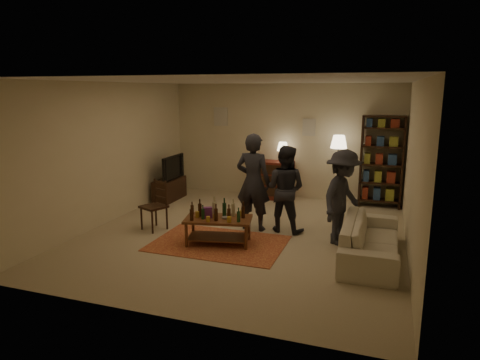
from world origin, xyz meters
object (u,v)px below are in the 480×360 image
at_px(dining_chair, 156,203).
at_px(person_right, 285,189).
at_px(bookshelf, 381,161).
at_px(tv_stand, 169,184).
at_px(coffee_table, 218,221).
at_px(dresser, 272,179).
at_px(sofa, 371,239).
at_px(floor_lamp, 339,147).
at_px(person_by_sofa, 343,198).
at_px(person_left, 253,182).

bearing_deg(dining_chair, person_right, 39.20).
height_order(dining_chair, bookshelf, bookshelf).
distance_m(dining_chair, person_right, 2.39).
bearing_deg(tv_stand, coffee_table, -47.38).
bearing_deg(dresser, sofa, -52.46).
bearing_deg(person_right, dresser, -62.10).
height_order(coffee_table, person_right, person_right).
distance_m(dining_chair, floor_lamp, 4.15).
relative_size(sofa, person_right, 1.31).
bearing_deg(person_by_sofa, sofa, -115.60).
height_order(bookshelf, person_by_sofa, bookshelf).
distance_m(floor_lamp, person_by_sofa, 2.51).
height_order(dining_chair, sofa, dining_chair).
xyz_separation_m(coffee_table, dining_chair, (-1.38, 0.36, 0.09)).
bearing_deg(coffee_table, bookshelf, 53.33).
relative_size(dining_chair, sofa, 0.45).
bearing_deg(bookshelf, tv_stand, -168.20).
xyz_separation_m(coffee_table, dresser, (0.06, 3.29, 0.07)).
bearing_deg(floor_lamp, person_by_sofa, -81.59).
height_order(coffee_table, person_left, person_left).
xyz_separation_m(floor_lamp, person_right, (-0.70, -2.10, -0.54)).
bearing_deg(floor_lamp, person_left, -120.16).
bearing_deg(person_by_sofa, dresser, 56.45).
bearing_deg(bookshelf, sofa, -90.82).
height_order(coffee_table, person_by_sofa, person_by_sofa).
height_order(person_left, person_right, person_left).
bearing_deg(sofa, person_by_sofa, 44.04).
height_order(bookshelf, floor_lamp, bookshelf).
height_order(tv_stand, dresser, dresser).
height_order(bookshelf, sofa, bookshelf).
relative_size(floor_lamp, person_by_sofa, 0.99).
height_order(coffee_table, sofa, coffee_table).
distance_m(tv_stand, person_by_sofa, 4.49).
height_order(tv_stand, sofa, tv_stand).
relative_size(dining_chair, tv_stand, 0.89).
bearing_deg(coffee_table, person_by_sofa, 19.59).
distance_m(dresser, person_right, 2.43).
relative_size(coffee_table, person_by_sofa, 0.76).
relative_size(bookshelf, sofa, 0.97).
bearing_deg(dining_chair, tv_stand, 134.74).
height_order(coffee_table, floor_lamp, floor_lamp).
distance_m(person_left, person_by_sofa, 1.65).
relative_size(tv_stand, person_left, 0.59).
bearing_deg(person_left, coffee_table, 74.73).
relative_size(coffee_table, tv_stand, 1.14).
height_order(floor_lamp, person_left, person_left).
xyz_separation_m(dining_chair, tv_stand, (-0.81, 2.02, -0.11)).
bearing_deg(dining_chair, bookshelf, 60.51).
bearing_deg(person_by_sofa, tv_stand, 88.26).
distance_m(dresser, person_by_sofa, 3.23).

